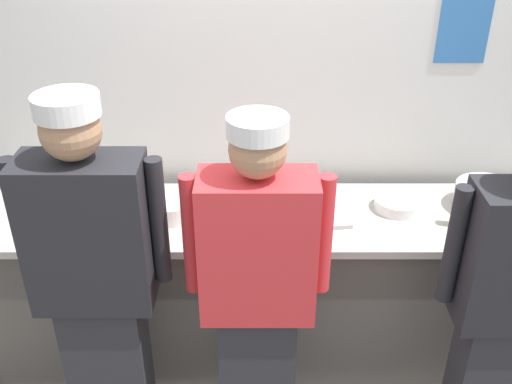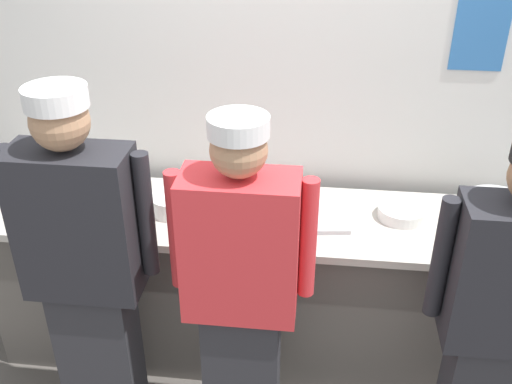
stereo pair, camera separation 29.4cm
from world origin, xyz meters
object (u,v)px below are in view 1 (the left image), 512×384
chef_far_right (511,301)px  ramekin_orange_sauce (228,226)px  plate_stack_rear (398,204)px  sheet_tray (304,214)px  chef_center (258,290)px  chefs_knife (79,216)px  ramekin_green_sauce (42,219)px  chef_near_left (96,280)px  squeeze_bottle_primary (460,208)px  mixing_bowl_steel (487,197)px  plate_stack_front (171,209)px

chef_far_right → ramekin_orange_sauce: chef_far_right is taller
plate_stack_rear → sheet_tray: plate_stack_rear is taller
chef_center → chefs_knife: 1.08m
chef_far_right → ramekin_green_sauce: bearing=164.8°
chef_near_left → ramekin_green_sauce: size_ratio=20.03×
chef_center → squeeze_bottle_primary: bearing=27.5°
chef_near_left → chefs_knife: bearing=111.9°
chef_near_left → chef_far_right: size_ratio=1.06×
chef_near_left → ramekin_orange_sauce: size_ratio=21.21×
plate_stack_rear → mixing_bowl_steel: mixing_bowl_steel is taller
plate_stack_front → ramekin_green_sauce: size_ratio=2.45×
chef_center → mixing_bowl_steel: bearing=29.9°
chef_far_right → chefs_knife: size_ratio=6.02×
plate_stack_rear → ramekin_green_sauce: (-1.80, -0.14, -0.01)m
ramekin_orange_sauce → plate_stack_rear: bearing=13.5°
plate_stack_front → chefs_knife: (-0.47, 0.00, -0.04)m
chef_far_right → ramekin_green_sauce: size_ratio=18.86×
plate_stack_rear → chefs_knife: plate_stack_rear is taller
chef_center → plate_stack_rear: chef_center is taller
ramekin_green_sauce → chefs_knife: bearing=18.8°
ramekin_orange_sauce → plate_stack_front: bearing=156.8°
chef_far_right → mixing_bowl_steel: (0.13, 0.73, 0.07)m
plate_stack_rear → squeeze_bottle_primary: bearing=-31.3°
mixing_bowl_steel → chefs_knife: (-2.08, -0.09, -0.06)m
chef_near_left → plate_stack_front: chef_near_left is taller
chef_center → chef_far_right: size_ratio=1.02×
chef_far_right → squeeze_bottle_primary: 0.57m
chef_near_left → squeeze_bottle_primary: size_ratio=8.67×
chef_center → chef_far_right: (1.05, -0.05, -0.02)m
chef_near_left → chefs_knife: chef_near_left is taller
squeeze_bottle_primary → ramekin_green_sauce: 2.06m
chef_near_left → ramekin_orange_sauce: 0.69m
chef_center → chefs_knife: bearing=147.1°
chef_near_left → chef_far_right: chef_near_left is taller
chef_far_right → ramekin_green_sauce: 2.20m
ramekin_green_sauce → ramekin_orange_sauce: ramekin_orange_sauce is taller
plate_stack_front → ramekin_green_sauce: (-0.64, -0.06, -0.02)m
plate_stack_front → mixing_bowl_steel: mixing_bowl_steel is taller
mixing_bowl_steel → sheet_tray: (-0.95, -0.08, -0.05)m
ramekin_orange_sauce → chefs_knife: ramekin_orange_sauce is taller
plate_stack_rear → chef_near_left: bearing=-155.1°
plate_stack_front → plate_stack_rear: (1.16, 0.08, -0.02)m
chef_near_left → plate_stack_front: 0.62m
chef_near_left → ramekin_orange_sauce: chef_near_left is taller
sheet_tray → mixing_bowl_steel: bearing=5.1°
ramekin_green_sauce → chefs_knife: (0.17, 0.06, -0.02)m
plate_stack_rear → squeeze_bottle_primary: (0.26, -0.16, 0.07)m
mixing_bowl_steel → ramekin_orange_sauce: (-1.32, -0.22, -0.04)m
mixing_bowl_steel → sheet_tray: 0.95m
plate_stack_front → chef_near_left: bearing=-113.1°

